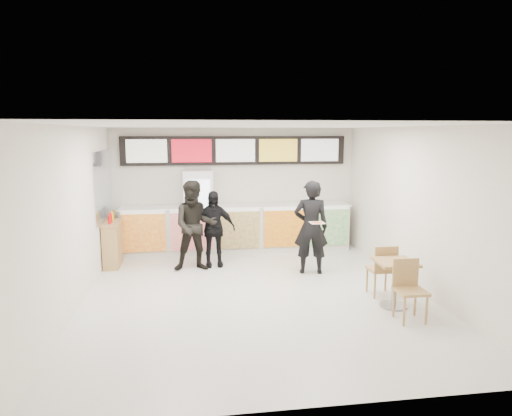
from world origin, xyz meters
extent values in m
plane|color=beige|center=(0.00, 0.00, 0.00)|extent=(7.00, 7.00, 0.00)
plane|color=white|center=(0.00, 0.00, 3.00)|extent=(7.00, 7.00, 0.00)
plane|color=silver|center=(0.00, 3.50, 1.50)|extent=(6.00, 0.00, 6.00)
plane|color=silver|center=(-3.00, 0.00, 1.50)|extent=(0.00, 7.00, 7.00)
plane|color=silver|center=(3.00, 0.00, 1.50)|extent=(0.00, 7.00, 7.00)
cube|color=silver|center=(0.00, 3.10, 0.55)|extent=(5.50, 0.70, 1.10)
cube|color=silver|center=(0.00, 3.10, 1.12)|extent=(5.56, 0.76, 0.04)
cube|color=red|center=(-2.20, 2.72, 0.61)|extent=(0.99, 0.02, 0.90)
cube|color=#E13282|center=(-1.10, 2.72, 0.61)|extent=(0.99, 0.02, 0.90)
cube|color=brown|center=(0.00, 2.72, 0.61)|extent=(0.99, 0.02, 0.90)
cube|color=yellow|center=(1.10, 2.72, 0.61)|extent=(0.99, 0.02, 0.90)
cube|color=green|center=(2.20, 2.72, 0.61)|extent=(0.99, 0.02, 0.90)
cube|color=black|center=(0.00, 3.42, 2.45)|extent=(5.50, 0.12, 0.70)
cube|color=silver|center=(-2.12, 3.35, 2.45)|extent=(0.95, 0.02, 0.55)
cube|color=red|center=(-1.06, 3.35, 2.45)|extent=(0.95, 0.02, 0.55)
cube|color=silver|center=(0.00, 3.35, 2.45)|extent=(0.95, 0.02, 0.55)
cube|color=gold|center=(1.06, 3.35, 2.45)|extent=(0.95, 0.02, 0.55)
cube|color=silver|center=(2.12, 3.35, 2.45)|extent=(0.95, 0.02, 0.55)
cube|color=white|center=(-0.93, 3.12, 1.00)|extent=(0.70, 0.65, 2.00)
cube|color=white|center=(-0.93, 2.78, 1.05)|extent=(0.54, 0.02, 1.50)
cylinder|color=#1D8C19|center=(-1.14, 2.82, 0.45)|extent=(0.07, 0.07, 0.22)
cylinder|color=#E84113|center=(-1.00, 2.82, 0.45)|extent=(0.07, 0.07, 0.22)
cylinder|color=red|center=(-0.86, 2.82, 0.45)|extent=(0.07, 0.07, 0.22)
cylinder|color=blue|center=(-0.72, 2.82, 0.45)|extent=(0.07, 0.07, 0.22)
cylinder|color=#E84113|center=(-1.14, 2.82, 0.83)|extent=(0.07, 0.07, 0.22)
cylinder|color=red|center=(-1.00, 2.82, 0.83)|extent=(0.07, 0.07, 0.22)
cylinder|color=blue|center=(-0.86, 2.82, 0.83)|extent=(0.07, 0.07, 0.22)
cylinder|color=#1D8C19|center=(-0.72, 2.82, 0.83)|extent=(0.07, 0.07, 0.22)
cylinder|color=red|center=(-1.14, 2.82, 1.21)|extent=(0.07, 0.07, 0.22)
cylinder|color=blue|center=(-1.00, 2.82, 1.21)|extent=(0.07, 0.07, 0.22)
cylinder|color=#1D8C19|center=(-0.86, 2.82, 1.21)|extent=(0.07, 0.07, 0.22)
cylinder|color=#E84113|center=(-0.72, 2.82, 1.21)|extent=(0.07, 0.07, 0.22)
cylinder|color=blue|center=(-1.14, 2.82, 1.59)|extent=(0.07, 0.07, 0.22)
cylinder|color=#1D8C19|center=(-1.00, 2.82, 1.59)|extent=(0.07, 0.07, 0.22)
cylinder|color=#E84113|center=(-0.86, 2.82, 1.59)|extent=(0.07, 0.07, 0.22)
cylinder|color=red|center=(-0.72, 2.82, 1.59)|extent=(0.07, 0.07, 0.22)
cube|color=#B2B7BF|center=(-2.99, 2.45, 1.75)|extent=(0.01, 2.00, 1.50)
imported|color=black|center=(1.32, 1.10, 0.97)|extent=(0.78, 0.58, 1.94)
imported|color=black|center=(-1.03, 1.64, 0.95)|extent=(0.95, 0.75, 1.91)
imported|color=black|center=(-0.65, 1.89, 0.83)|extent=(0.98, 0.44, 1.66)
cube|color=beige|center=(1.32, 0.65, 1.15)|extent=(0.28, 0.28, 0.01)
cone|color=#CC7233|center=(1.32, 0.65, 1.16)|extent=(0.36, 0.36, 0.02)
cube|color=#A97F4D|center=(2.22, -0.92, 0.77)|extent=(0.64, 0.64, 0.04)
cylinder|color=gray|center=(2.22, -0.92, 0.38)|extent=(0.08, 0.08, 0.76)
cylinder|color=gray|center=(2.22, -0.92, 0.02)|extent=(0.46, 0.46, 0.03)
cube|color=#A97F4D|center=(2.21, -1.50, 0.47)|extent=(0.45, 0.45, 0.04)
cube|color=#A97F4D|center=(2.21, -1.30, 0.72)|extent=(0.42, 0.04, 0.44)
cube|color=#A97F4D|center=(2.23, -0.34, 0.47)|extent=(0.45, 0.45, 0.04)
cube|color=#A97F4D|center=(2.23, -0.54, 0.72)|extent=(0.42, 0.04, 0.44)
cube|color=#A97F4D|center=(-2.82, 2.22, 0.47)|extent=(0.31, 0.83, 0.94)
cube|color=#A97F4D|center=(-2.82, 2.22, 0.96)|extent=(0.35, 0.87, 0.04)
cylinder|color=red|center=(-2.82, 1.99, 1.07)|extent=(0.06, 0.06, 0.19)
cylinder|color=red|center=(-2.82, 2.16, 1.07)|extent=(0.06, 0.06, 0.19)
cylinder|color=yellow|center=(-2.82, 2.34, 1.07)|extent=(0.06, 0.06, 0.19)
cylinder|color=brown|center=(-2.82, 2.51, 1.07)|extent=(0.06, 0.06, 0.19)
camera|label=1|loc=(-1.11, -7.79, 2.89)|focal=32.00mm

